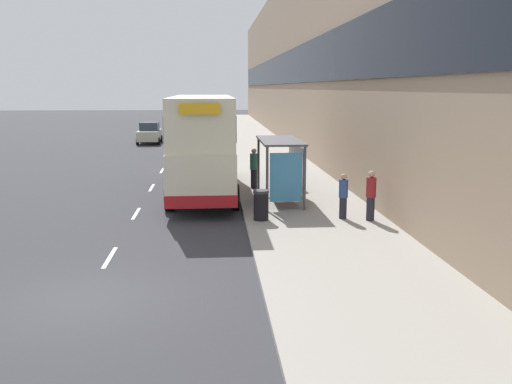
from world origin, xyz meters
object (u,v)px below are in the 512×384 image
Objects in this scene: bus_shelter at (285,159)px; pedestrian_at_shelter at (371,195)px; car_0 at (150,133)px; litter_bin at (261,205)px; pedestrian_1 at (294,173)px; pedestrian_2 at (254,168)px; pedestrian_4 at (343,196)px; pedestrian_3 at (292,166)px; double_decker_bus_near at (203,143)px.

pedestrian_at_shelter is at bearing -53.59° from bus_shelter.
litter_bin is at bearing 103.25° from car_0.
pedestrian_1 is (0.61, 1.55, -0.79)m from bus_shelter.
pedestrian_2 is at bearing 107.19° from bus_shelter.
litter_bin is (-2.88, -0.00, -0.28)m from pedestrian_4.
pedestrian_2 is at bearing 107.18° from car_0.
pedestrian_4 is (-0.88, 0.35, -0.07)m from pedestrian_at_shelter.
pedestrian_1 reaches higher than pedestrian_4.
bus_shelter reaches higher than litter_bin.
car_0 is 24.29m from pedestrian_2.
pedestrian_at_shelter is 7.58m from pedestrian_2.
pedestrian_4 reaches higher than litter_bin.
pedestrian_3 is (-1.75, 7.06, 0.05)m from pedestrian_at_shelter.
pedestrian_3 is (0.18, 2.05, -0.01)m from pedestrian_1.
car_0 is at bearing 109.43° from pedestrian_1.
pedestrian_at_shelter is at bearing -68.84° from pedestrian_1.
double_decker_bus_near reaches higher than pedestrian_at_shelter.
bus_shelter reaches higher than pedestrian_1.
car_0 is at bearing 107.18° from bus_shelter.
bus_shelter is 2.29× the size of pedestrian_2.
double_decker_bus_near reaches higher than pedestrian_1.
car_0 is (-8.18, 26.46, -1.00)m from bus_shelter.
bus_shelter is 0.39× the size of double_decker_bus_near.
litter_bin is (2.07, -5.70, -1.62)m from double_decker_bus_near.
pedestrian_at_shelter is (5.84, -6.05, -1.26)m from double_decker_bus_near.
pedestrian_1 reaches higher than pedestrian_2.
pedestrian_1 is (-1.94, 5.00, 0.06)m from pedestrian_at_shelter.
pedestrian_2 is at bearing 133.50° from pedestrian_1.
double_decker_bus_near reaches higher than pedestrian_2.
pedestrian_at_shelter reaches higher than car_0.
bus_shelter reaches higher than pedestrian_3.
double_decker_bus_near reaches higher than litter_bin.
car_0 reaches higher than litter_bin.
pedestrian_4 is at bearing 0.07° from litter_bin.
pedestrian_3 reaches higher than pedestrian_4.
double_decker_bus_near is (-3.30, 2.60, 0.41)m from bus_shelter.
pedestrian_3 is at bearing 97.41° from pedestrian_4.
pedestrian_4 is (1.05, -4.65, -0.14)m from pedestrian_1.
pedestrian_2 is 1.00× the size of pedestrian_3.
pedestrian_at_shelter is 7.27m from pedestrian_3.
pedestrian_4 is (2.67, -6.35, -0.12)m from pedestrian_2.
pedestrian_3 is (0.79, 3.61, -0.80)m from bus_shelter.
double_decker_bus_near is at bearing 165.00° from pedestrian_1.
pedestrian_1 is at bearing 111.16° from pedestrian_at_shelter.
car_0 is 2.11× the size of pedestrian_3.
bus_shelter is at bearing -111.43° from pedestrian_1.
bus_shelter is 1.08× the size of car_0.
bus_shelter is 3.63m from pedestrian_4.
litter_bin is (-1.83, -4.65, -0.42)m from pedestrian_1.
pedestrian_at_shelter is 3.80m from litter_bin.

